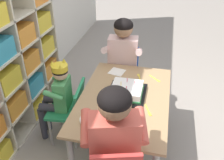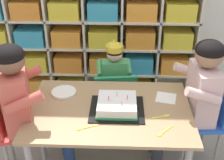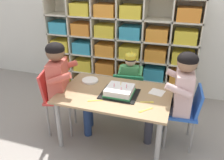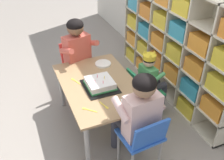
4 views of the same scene
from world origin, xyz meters
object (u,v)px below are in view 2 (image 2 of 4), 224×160
(child_with_crown, at_px, (114,72))
(guest_at_table_side, at_px, (194,92))
(paper_plate_stack, at_px, (64,92))
(fork_beside_plate_stack, at_px, (85,128))
(fork_near_cake_tray, at_px, (162,117))
(activity_table, at_px, (110,117))
(classroom_chair_adult_side, at_px, (14,125))
(classroom_chair_guest_side, at_px, (205,116))
(fork_at_table_front_edge, at_px, (165,131))
(birthday_cake_on_tray, at_px, (117,106))
(adult_helper_seated, at_px, (27,99))
(classroom_chair_blue, at_px, (115,93))

(child_with_crown, distance_m, guest_at_table_side, 0.76)
(child_with_crown, distance_m, paper_plate_stack, 0.56)
(fork_beside_plate_stack, bearing_deg, fork_near_cake_tray, -7.01)
(activity_table, relative_size, child_with_crown, 1.36)
(guest_at_table_side, relative_size, fork_near_cake_tray, 8.19)
(classroom_chair_adult_side, relative_size, classroom_chair_guest_side, 1.11)
(fork_at_table_front_edge, xyz_separation_m, fork_beside_plate_stack, (-0.49, 0.02, 0.00))
(classroom_chair_adult_side, distance_m, classroom_chair_guest_side, 1.38)
(child_with_crown, xyz_separation_m, classroom_chair_guest_side, (0.69, -0.46, -0.10))
(guest_at_table_side, bearing_deg, fork_at_table_front_edge, -38.47)
(birthday_cake_on_tray, bearing_deg, activity_table, 169.79)
(adult_helper_seated, relative_size, birthday_cake_on_tray, 2.83)
(classroom_chair_blue, xyz_separation_m, adult_helper_seated, (-0.58, -0.53, 0.29))
(adult_helper_seated, distance_m, fork_beside_plate_stack, 0.46)
(paper_plate_stack, bearing_deg, classroom_chair_blue, 41.63)
(guest_at_table_side, distance_m, paper_plate_stack, 0.94)
(activity_table, distance_m, classroom_chair_blue, 0.52)
(classroom_chair_guest_side, bearing_deg, adult_helper_seated, -86.58)
(activity_table, bearing_deg, fork_at_table_front_edge, -33.38)
(fork_beside_plate_stack, bearing_deg, paper_plate_stack, 95.62)
(adult_helper_seated, relative_size, classroom_chair_guest_side, 1.60)
(activity_table, distance_m, fork_near_cake_tray, 0.36)
(classroom_chair_blue, distance_m, guest_at_table_side, 0.73)
(classroom_chair_blue, bearing_deg, guest_at_table_side, 140.80)
(child_with_crown, height_order, adult_helper_seated, adult_helper_seated)
(adult_helper_seated, distance_m, classroom_chair_guest_side, 1.29)
(guest_at_table_side, distance_m, birthday_cake_on_tray, 0.56)
(classroom_chair_blue, distance_m, paper_plate_stack, 0.54)
(adult_helper_seated, distance_m, birthday_cake_on_tray, 0.61)
(adult_helper_seated, distance_m, guest_at_table_side, 1.16)
(classroom_chair_blue, xyz_separation_m, classroom_chair_adult_side, (-0.69, -0.57, 0.08))
(classroom_chair_blue, height_order, classroom_chair_guest_side, classroom_chair_guest_side)
(classroom_chair_guest_side, xyz_separation_m, fork_near_cake_tray, (-0.35, -0.22, 0.15))
(birthday_cake_on_tray, bearing_deg, fork_at_table_front_edge, -36.47)
(adult_helper_seated, relative_size, fork_beside_plate_stack, 7.58)
(classroom_chair_blue, height_order, classroom_chair_adult_side, classroom_chair_adult_side)
(guest_at_table_side, height_order, fork_at_table_front_edge, guest_at_table_side)
(activity_table, xyz_separation_m, classroom_chair_adult_side, (-0.66, -0.06, -0.05))
(classroom_chair_adult_side, distance_m, guest_at_table_side, 1.29)
(fork_at_table_front_edge, height_order, fork_beside_plate_stack, same)
(guest_at_table_side, bearing_deg, adult_helper_seated, -86.26)
(fork_near_cake_tray, bearing_deg, classroom_chair_adult_side, -18.61)
(activity_table, bearing_deg, guest_at_table_side, 12.61)
(classroom_chair_blue, xyz_separation_m, fork_at_table_front_edge, (0.33, -0.73, 0.20))
(activity_table, height_order, guest_at_table_side, guest_at_table_side)
(guest_at_table_side, bearing_deg, fork_beside_plate_stack, -69.21)
(activity_table, distance_m, adult_helper_seated, 0.58)
(fork_near_cake_tray, bearing_deg, classroom_chair_guest_side, -165.84)
(adult_helper_seated, xyz_separation_m, fork_beside_plate_stack, (0.41, -0.18, -0.09))
(birthday_cake_on_tray, xyz_separation_m, fork_at_table_front_edge, (0.30, -0.22, -0.03))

